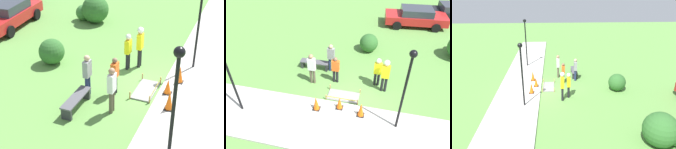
{
  "view_description": "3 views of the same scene",
  "coord_description": "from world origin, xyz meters",
  "views": [
    {
      "loc": [
        -12.14,
        -2.72,
        7.46
      ],
      "look_at": [
        -1.04,
        1.85,
        0.72
      ],
      "focal_mm": 55.0,
      "sensor_mm": 36.0,
      "label": 1
    },
    {
      "loc": [
        1.02,
        -7.52,
        7.76
      ],
      "look_at": [
        -1.01,
        1.15,
        0.91
      ],
      "focal_mm": 35.0,
      "sensor_mm": 36.0,
      "label": 2
    },
    {
      "loc": [
        13.84,
        0.98,
        6.91
      ],
      "look_at": [
        -0.49,
        1.66,
        1.02
      ],
      "focal_mm": 35.0,
      "sensor_mm": 36.0,
      "label": 3
    }
  ],
  "objects": [
    {
      "name": "park_bench",
      "position": [
        -2.77,
        2.59,
        0.35
      ],
      "size": [
        1.7,
        0.44,
        0.5
      ],
      "color": "#2D2D33",
      "rests_on": "ground_plane"
    },
    {
      "name": "worker_assistant",
      "position": [
        1.36,
        1.47,
        1.18
      ],
      "size": [
        0.4,
        0.28,
        1.94
      ],
      "color": "black",
      "rests_on": "ground_plane"
    },
    {
      "name": "bystander_in_gray_shirt",
      "position": [
        -2.46,
        1.28,
        1.05
      ],
      "size": [
        0.4,
        0.24,
        1.84
      ],
      "color": "brown",
      "rests_on": "ground_plane"
    },
    {
      "name": "lamppost_far",
      "position": [
        -5.1,
        -1.47,
        2.8
      ],
      "size": [
        0.28,
        0.28,
        4.15
      ],
      "color": "black",
      "rests_on": "sidewalk"
    },
    {
      "name": "bystander_in_white_shirt",
      "position": [
        -1.75,
        2.59,
        1.0
      ],
      "size": [
        0.4,
        0.23,
        1.76
      ],
      "color": "navy",
      "rests_on": "ground_plane"
    },
    {
      "name": "wet_concrete_patch",
      "position": [
        -0.59,
        0.54,
        0.04
      ],
      "size": [
        1.65,
        0.85,
        0.31
      ],
      "color": "gray",
      "rests_on": "ground_plane"
    },
    {
      "name": "lamppost_near",
      "position": [
        2.07,
        -0.88,
        2.65
      ],
      "size": [
        0.28,
        0.28,
        3.89
      ],
      "color": "black",
      "rests_on": "sidewalk"
    },
    {
      "name": "ground_plane",
      "position": [
        0.0,
        0.0,
        0.0
      ],
      "size": [
        60.0,
        60.0,
        0.0
      ],
      "primitive_type": "plane",
      "color": "#5B8E42"
    },
    {
      "name": "shrub_rounded_mid",
      "position": [
        0.1,
        5.35,
        0.6
      ],
      "size": [
        1.21,
        1.21,
        1.21
      ],
      "color": "#2D6028",
      "rests_on": "ground_plane"
    },
    {
      "name": "traffic_cone_sidewalk_edge",
      "position": [
        0.47,
        -0.59,
        0.46
      ],
      "size": [
        0.34,
        0.34,
        0.74
      ],
      "color": "black",
      "rests_on": "sidewalk"
    },
    {
      "name": "traffic_cone_near_patch",
      "position": [
        -1.64,
        -0.67,
        0.48
      ],
      "size": [
        0.34,
        0.34,
        0.76
      ],
      "color": "black",
      "rests_on": "sidewalk"
    },
    {
      "name": "worker_supervisor",
      "position": [
        0.95,
        1.89,
        1.0
      ],
      "size": [
        0.4,
        0.24,
        1.7
      ],
      "color": "black",
      "rests_on": "ground_plane"
    },
    {
      "name": "bystander_in_orange_shirt",
      "position": [
        -1.26,
        1.64,
        0.9
      ],
      "size": [
        0.4,
        0.22,
        1.6
      ],
      "color": "black",
      "rests_on": "ground_plane"
    },
    {
      "name": "shrub_rounded_far",
      "position": [
        5.83,
        5.76,
        0.81
      ],
      "size": [
        1.63,
        1.63,
        1.63
      ],
      "color": "#2D6028",
      "rests_on": "ground_plane"
    },
    {
      "name": "traffic_cone_far_patch",
      "position": [
        -0.59,
        -0.35,
        0.41
      ],
      "size": [
        0.34,
        0.34,
        0.62
      ],
      "color": "black",
      "rests_on": "sidewalk"
    },
    {
      "name": "sidewalk",
      "position": [
        0.0,
        -1.5,
        0.05
      ],
      "size": [
        28.0,
        3.0,
        0.1
      ],
      "color": "#ADAAA3",
      "rests_on": "ground_plane"
    }
  ]
}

